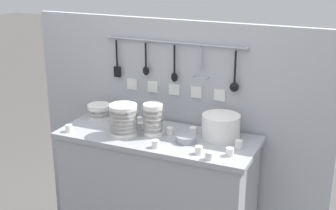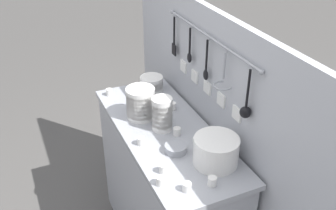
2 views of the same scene
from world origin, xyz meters
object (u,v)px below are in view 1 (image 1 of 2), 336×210
object	(u,v)px
bowl_stack_nested_right	(99,112)
cup_mid_row	(139,120)
cup_centre	(209,156)
cup_by_caddy	(69,128)
cup_back_left	(199,150)
steel_mixing_bowl	(186,139)
cup_edge_far	(239,144)
cup_edge_near	(230,152)
bowl_stack_wide_centre	(123,120)
cup_front_right	(170,131)
cup_back_right	(155,144)
cup_front_left	(140,126)
bowl_stack_short_front	(153,120)
plate_stack	(221,126)
cup_beside_plates	(193,131)

from	to	relation	value
bowl_stack_nested_right	cup_mid_row	bearing A→B (deg)	4.91
cup_centre	cup_by_caddy	bearing A→B (deg)	178.14
cup_back_left	steel_mixing_bowl	bearing A→B (deg)	135.00
cup_mid_row	cup_by_caddy	distance (m)	0.44
cup_mid_row	cup_by_caddy	world-z (taller)	same
cup_mid_row	cup_back_left	distance (m)	0.58
cup_edge_far	cup_edge_near	world-z (taller)	same
cup_back_left	bowl_stack_wide_centre	bearing A→B (deg)	171.23
cup_by_caddy	cup_front_right	bearing A→B (deg)	19.83
cup_edge_far	cup_by_caddy	bearing A→B (deg)	-169.57
cup_by_caddy	cup_back_right	bearing A→B (deg)	-0.15
bowl_stack_nested_right	cup_front_left	size ratio (longest dim) A/B	3.43
bowl_stack_short_front	cup_edge_far	distance (m)	0.52
plate_stack	cup_front_right	xyz separation A→B (m)	(-0.29, -0.07, -0.05)
cup_mid_row	cup_front_left	size ratio (longest dim) A/B	1.00
cup_edge_near	cup_front_left	world-z (taller)	same
bowl_stack_wide_centre	plate_stack	world-z (taller)	bowl_stack_wide_centre
cup_front_left	plate_stack	bearing A→B (deg)	9.10
bowl_stack_wide_centre	cup_by_caddy	bearing A→B (deg)	-163.81
cup_mid_row	cup_edge_far	xyz separation A→B (m)	(0.68, -0.11, 0.00)
bowl_stack_nested_right	cup_back_left	distance (m)	0.83
cup_mid_row	cup_front_left	distance (m)	0.11
steel_mixing_bowl	cup_front_right	bearing A→B (deg)	152.51
cup_beside_plates	cup_edge_near	world-z (taller)	same
cup_back_left	cup_mid_row	bearing A→B (deg)	150.96
plate_stack	cup_front_right	bearing A→B (deg)	-166.10
steel_mixing_bowl	cup_back_right	bearing A→B (deg)	-132.08
plate_stack	cup_front_left	world-z (taller)	plate_stack
bowl_stack_wide_centre	plate_stack	bearing A→B (deg)	18.89
cup_centre	bowl_stack_short_front	bearing A→B (deg)	155.69
cup_front_left	cup_mid_row	bearing A→B (deg)	118.84
bowl_stack_short_front	cup_mid_row	distance (m)	0.23
cup_edge_far	cup_front_left	xyz separation A→B (m)	(-0.63, 0.02, 0.00)
cup_mid_row	cup_front_right	bearing A→B (deg)	-19.61
cup_mid_row	cup_back_left	size ratio (longest dim) A/B	1.00
steel_mixing_bowl	cup_front_left	distance (m)	0.34
steel_mixing_bowl	cup_mid_row	world-z (taller)	cup_mid_row
bowl_stack_nested_right	cup_back_left	bearing A→B (deg)	-18.13
cup_beside_plates	plate_stack	bearing A→B (deg)	5.19
bowl_stack_nested_right	cup_by_caddy	distance (m)	0.28
cup_edge_far	cup_back_right	distance (m)	0.47
cup_back_left	cup_beside_plates	bearing A→B (deg)	117.61
bowl_stack_short_front	cup_front_right	xyz separation A→B (m)	(0.09, 0.05, -0.08)
bowl_stack_wide_centre	cup_front_right	bearing A→B (deg)	24.33
cup_front_right	cup_centre	distance (m)	0.41
bowl_stack_short_front	bowl_stack_nested_right	bearing A→B (deg)	165.44
cup_back_left	cup_edge_near	size ratio (longest dim) A/B	1.00
cup_edge_near	cup_front_left	distance (m)	0.63
cup_beside_plates	cup_centre	bearing A→B (deg)	-55.23
bowl_stack_short_front	cup_back_right	distance (m)	0.20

